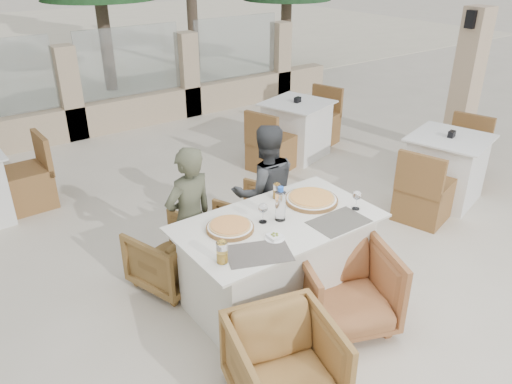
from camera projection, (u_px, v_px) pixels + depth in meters
ground at (259, 297)px, 4.26m from camera, size 80.00×80.00×0.00m
perimeter_wall_far at (68, 87)px, 7.39m from camera, size 10.00×0.34×1.60m
lantern_pillar at (466, 84)px, 6.74m from camera, size 0.34×0.34×2.00m
dining_table at (277, 262)px, 4.06m from camera, size 1.60×0.90×0.77m
placemat_near_left at (259, 253)px, 3.48m from camera, size 0.53×0.45×0.00m
placemat_near_right at (339, 222)px, 3.87m from camera, size 0.45×0.30×0.00m
pizza_left at (230, 227)px, 3.76m from camera, size 0.45×0.45×0.05m
pizza_right at (311, 199)px, 4.16m from camera, size 0.58×0.58×0.06m
water_bottle at (280, 204)px, 3.84m from camera, size 0.10×0.10×0.28m
wine_glass_centre at (263, 212)px, 3.83m from camera, size 0.09×0.09×0.18m
wine_glass_corner at (357, 199)px, 4.02m from camera, size 0.10×0.10×0.18m
beer_glass_left at (222, 252)px, 3.35m from camera, size 0.09×0.09×0.16m
beer_glass_right at (277, 191)px, 4.21m from camera, size 0.08×0.08×0.13m
olive_dish at (275, 236)px, 3.65m from camera, size 0.14×0.14×0.04m
armchair_far_left at (171, 255)px, 4.34m from camera, size 0.75×0.76×0.55m
armchair_far_right at (254, 218)px, 4.93m from camera, size 0.78×0.79×0.55m
armchair_near_left at (284, 365)px, 3.17m from camera, size 0.80×0.82×0.61m
armchair_near_right at (343, 287)px, 3.85m from camera, size 0.93×0.94×0.67m
diner_left at (190, 219)px, 4.18m from camera, size 0.51×0.38×1.29m
diner_right at (265, 192)px, 4.60m from camera, size 0.75×0.66×1.30m
bg_table_b at (296, 129)px, 6.95m from camera, size 1.81×1.27×0.77m
bg_table_c at (445, 169)px, 5.74m from camera, size 1.80×1.24×0.77m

